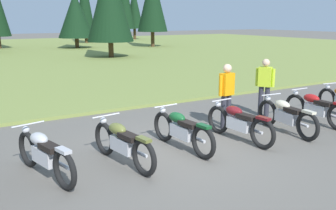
% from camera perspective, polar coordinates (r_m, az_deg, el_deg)
% --- Properties ---
extents(ground_plane, '(140.00, 140.00, 0.00)m').
position_cam_1_polar(ground_plane, '(8.03, 2.22, -7.10)').
color(ground_plane, '#605B54').
extents(grass_moorland, '(80.00, 44.00, 0.10)m').
position_cam_1_polar(grass_moorland, '(32.65, -23.74, 7.23)').
color(grass_moorland, olive).
rests_on(grass_moorland, ground).
extents(motorcycle_silver, '(0.74, 2.07, 0.88)m').
position_cam_1_polar(motorcycle_silver, '(6.99, -18.46, -7.13)').
color(motorcycle_silver, black).
rests_on(motorcycle_silver, ground).
extents(motorcycle_olive, '(0.66, 2.09, 0.88)m').
position_cam_1_polar(motorcycle_olive, '(7.26, -7.01, -5.78)').
color(motorcycle_olive, black).
rests_on(motorcycle_olive, ground).
extents(motorcycle_british_green, '(0.62, 2.10, 0.88)m').
position_cam_1_polar(motorcycle_british_green, '(8.02, 2.13, -3.84)').
color(motorcycle_british_green, black).
rests_on(motorcycle_british_green, ground).
extents(motorcycle_maroon, '(0.62, 2.10, 0.88)m').
position_cam_1_polar(motorcycle_maroon, '(8.75, 10.81, -2.62)').
color(motorcycle_maroon, black).
rests_on(motorcycle_maroon, ground).
extents(motorcycle_cream, '(0.62, 2.10, 0.88)m').
position_cam_1_polar(motorcycle_cream, '(9.64, 17.70, -1.56)').
color(motorcycle_cream, black).
rests_on(motorcycle_cream, ground).
extents(motorcycle_red, '(0.62, 2.10, 0.88)m').
position_cam_1_polar(motorcycle_red, '(10.71, 21.76, -0.44)').
color(motorcycle_red, black).
rests_on(motorcycle_red, ground).
extents(rider_in_hivis_vest, '(0.38, 0.48, 1.67)m').
position_cam_1_polar(rider_in_hivis_vest, '(11.01, 14.64, 3.13)').
color(rider_in_hivis_vest, '#2D2D38').
rests_on(rider_in_hivis_vest, ground).
extents(rider_near_row_end, '(0.54, 0.28, 1.67)m').
position_cam_1_polar(rider_near_row_end, '(9.58, 8.99, 1.95)').
color(rider_near_row_end, '#2D2D38').
rests_on(rider_near_row_end, ground).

